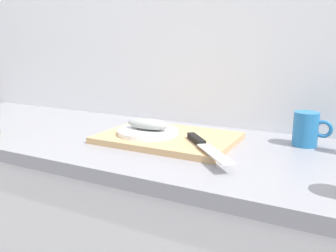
% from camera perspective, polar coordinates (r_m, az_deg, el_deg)
% --- Properties ---
extents(back_wall, '(3.20, 0.05, 2.50)m').
position_cam_1_polar(back_wall, '(1.45, -0.42, 14.82)').
color(back_wall, white).
rests_on(back_wall, ground_plane).
extents(kitchen_counter, '(2.00, 0.60, 0.90)m').
position_cam_1_polar(kitchen_counter, '(1.39, -7.05, -19.84)').
color(kitchen_counter, white).
rests_on(kitchen_counter, ground_plane).
extents(cutting_board, '(0.43, 0.31, 0.02)m').
position_cam_1_polar(cutting_board, '(1.14, 0.00, -1.95)').
color(cutting_board, tan).
rests_on(cutting_board, kitchen_counter).
extents(white_plate, '(0.20, 0.20, 0.01)m').
position_cam_1_polar(white_plate, '(1.16, -3.33, -0.92)').
color(white_plate, white).
rests_on(white_plate, cutting_board).
extents(fish_fillet, '(0.15, 0.06, 0.04)m').
position_cam_1_polar(fish_fillet, '(1.15, -3.34, 0.31)').
color(fish_fillet, '#999E99').
rests_on(fish_fillet, white_plate).
extents(chef_knife, '(0.22, 0.23, 0.02)m').
position_cam_1_polar(chef_knife, '(1.01, 5.69, -2.99)').
color(chef_knife, silver).
rests_on(chef_knife, cutting_board).
extents(coffee_mug_1, '(0.12, 0.08, 0.11)m').
position_cam_1_polar(coffee_mug_1, '(1.16, 21.83, -0.46)').
color(coffee_mug_1, '#2672B2').
rests_on(coffee_mug_1, kitchen_counter).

